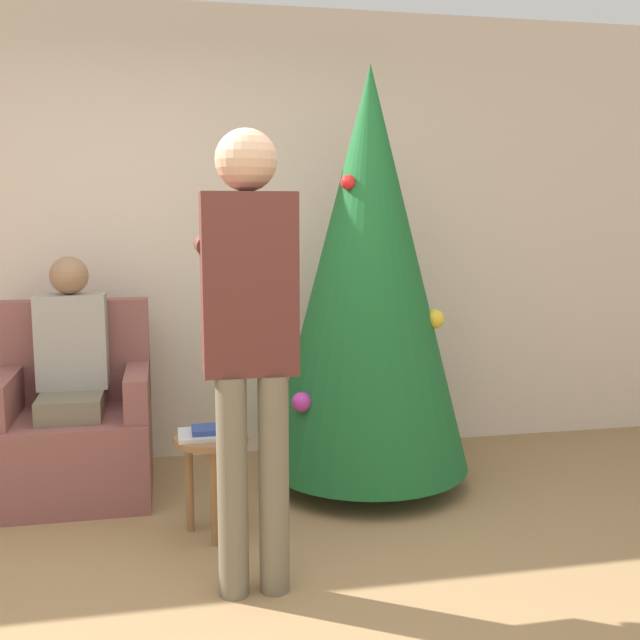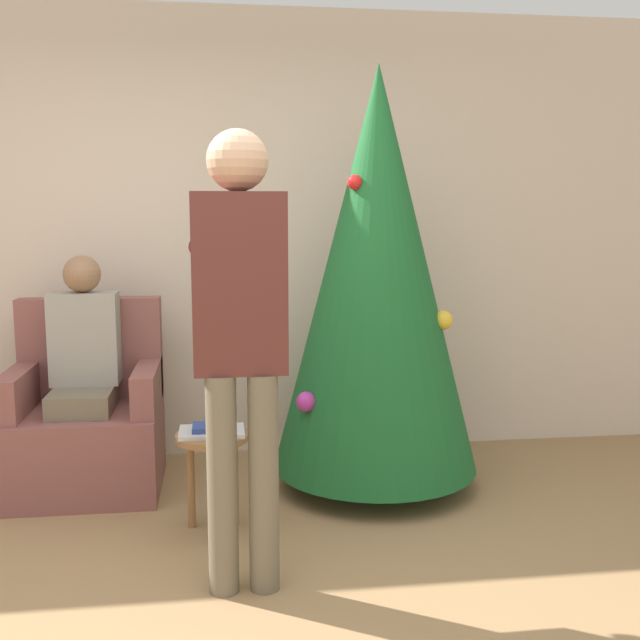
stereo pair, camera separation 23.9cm
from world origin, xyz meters
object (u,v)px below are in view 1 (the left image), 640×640
Objects in this scene: christmas_tree at (369,271)px; person_standing at (250,320)px; armchair at (75,429)px; person_seated at (72,366)px; side_stool at (212,456)px.

christmas_tree is 1.28m from person_standing.
person_seated is (0.00, -0.03, 0.35)m from armchair.
person_seated is (-1.57, 0.14, -0.48)m from christmas_tree.
person_standing is 0.89m from side_stool.
person_seated is at bearing 124.65° from person_standing.
christmas_tree is 2.21× the size of armchair.
person_seated is at bearing -90.00° from armchair.
person_standing is at bearing -126.42° from christmas_tree.
christmas_tree reaches higher than side_stool.
christmas_tree is at bearing 53.58° from person_standing.
person_standing is at bearing -56.04° from armchair.
christmas_tree reaches higher than armchair.
christmas_tree is 1.78× the size of person_seated.
christmas_tree is 4.74× the size of side_stool.
christmas_tree reaches higher than person_seated.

